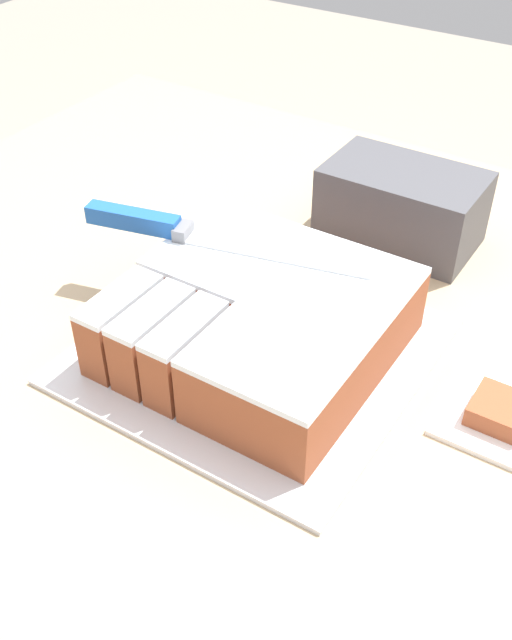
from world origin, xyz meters
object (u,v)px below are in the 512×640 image
Objects in this scene: cake_board at (256,351)px; cake at (259,320)px; brownie at (500,411)px; knife at (169,228)px; storage_box at (404,207)px.

cake_board is 1.26× the size of cake.
knife is at bearing -179.45° from brownie.
knife reaches higher than storage_box.
cake_board is 0.18m from knife.
knife is 0.33m from storage_box.
storage_box reaches higher than cake_board.
cake is 0.31m from storage_box.
knife reaches higher than cake.
cake is 4.96× the size of brownie.
brownie is at bearing -49.45° from storage_box.
knife reaches higher than brownie.
brownie is (0.27, 0.04, 0.01)m from cake_board.
knife is at bearing -124.32° from storage_box.
brownie is 0.35m from storage_box.
cake_board is 0.27m from brownie.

